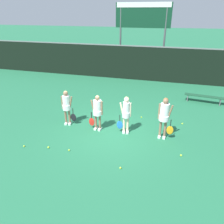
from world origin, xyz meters
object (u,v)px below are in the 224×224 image
(player_1, at_px, (97,110))
(tennis_ball_3, at_px, (69,150))
(tennis_ball_6, at_px, (24,146))
(tennis_ball_8, at_px, (166,124))
(player_2, at_px, (126,112))
(tennis_ball_0, at_px, (48,147))
(tennis_ball_1, at_px, (181,155))
(tennis_ball_7, at_px, (96,125))
(player_0, at_px, (67,105))
(tennis_ball_4, at_px, (182,124))
(tennis_ball_5, at_px, (98,113))
(player_3, at_px, (164,115))
(bench_courtside, at_px, (204,97))
(scoreboard, at_px, (143,20))
(tennis_ball_2, at_px, (120,168))
(tennis_ball_9, at_px, (141,117))

(player_1, distance_m, tennis_ball_3, 2.19)
(tennis_ball_6, distance_m, tennis_ball_8, 6.36)
(tennis_ball_3, height_order, tennis_ball_8, tennis_ball_8)
(player_1, relative_size, player_2, 0.97)
(player_2, height_order, tennis_ball_0, player_2)
(tennis_ball_1, xyz_separation_m, tennis_ball_3, (-4.17, -0.84, -0.00))
(tennis_ball_0, xyz_separation_m, tennis_ball_7, (1.16, 2.28, -0.00))
(tennis_ball_3, bearing_deg, player_1, 74.96)
(tennis_ball_7, distance_m, tennis_ball_8, 3.33)
(player_0, xyz_separation_m, tennis_ball_4, (5.26, 1.47, -0.95))
(tennis_ball_5, bearing_deg, player_3, -24.18)
(bench_courtside, xyz_separation_m, tennis_ball_4, (-1.20, -3.16, -0.34))
(scoreboard, bearing_deg, bench_courtside, -45.00)
(player_2, distance_m, tennis_ball_3, 2.84)
(scoreboard, distance_m, bench_courtside, 7.49)
(tennis_ball_6, xyz_separation_m, tennis_ball_8, (5.31, 3.49, 0.00))
(player_2, bearing_deg, tennis_ball_5, 129.82)
(player_0, height_order, tennis_ball_8, player_0)
(scoreboard, relative_size, tennis_ball_7, 76.81)
(player_3, height_order, tennis_ball_1, player_3)
(player_0, height_order, tennis_ball_0, player_0)
(player_1, bearing_deg, scoreboard, 91.98)
(scoreboard, bearing_deg, player_3, -74.94)
(player_2, xyz_separation_m, tennis_ball_2, (0.38, -2.46, -0.96))
(tennis_ball_4, distance_m, tennis_ball_9, 1.99)
(scoreboard, height_order, bench_courtside, scoreboard)
(tennis_ball_9, bearing_deg, tennis_ball_2, -91.05)
(tennis_ball_8, bearing_deg, player_2, -142.93)
(tennis_ball_7, distance_m, tennis_ball_9, 2.40)
(player_3, distance_m, tennis_ball_9, 2.26)
(player_3, relative_size, tennis_ball_1, 25.51)
(player_3, distance_m, tennis_ball_3, 4.07)
(bench_courtside, xyz_separation_m, tennis_ball_0, (-6.29, -6.71, -0.34))
(tennis_ball_3, relative_size, tennis_ball_8, 0.91)
(player_2, bearing_deg, player_0, 169.23)
(scoreboard, relative_size, player_0, 3.30)
(bench_courtside, height_order, tennis_ball_5, bench_courtside)
(player_0, relative_size, player_3, 0.92)
(player_0, distance_m, player_1, 1.54)
(scoreboard, xyz_separation_m, player_1, (-0.40, -9.25, -3.33))
(tennis_ball_7, bearing_deg, tennis_ball_3, -97.60)
(tennis_ball_4, bearing_deg, player_1, -157.04)
(player_0, height_order, tennis_ball_5, player_0)
(tennis_ball_0, distance_m, tennis_ball_8, 5.45)
(player_2, distance_m, tennis_ball_6, 4.37)
(tennis_ball_0, height_order, tennis_ball_8, same)
(bench_courtside, distance_m, tennis_ball_4, 3.40)
(player_0, bearing_deg, player_2, -10.54)
(tennis_ball_2, bearing_deg, tennis_ball_3, 167.59)
(tennis_ball_1, relative_size, tennis_ball_8, 1.00)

